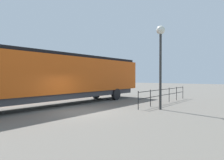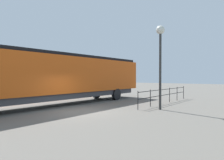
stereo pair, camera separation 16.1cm
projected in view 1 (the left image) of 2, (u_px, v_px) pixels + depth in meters
name	position (u px, v px, depth m)	size (l,w,h in m)	color
ground_plane	(81.00, 112.00, 13.30)	(120.00, 120.00, 0.00)	#666059
locomotive	(62.00, 76.00, 16.44)	(2.87, 18.74, 4.01)	#D15114
lamp_post	(161.00, 47.00, 14.06)	(0.57, 0.57, 5.67)	#2D2D2D
platform_fence	(165.00, 93.00, 17.64)	(0.05, 9.05, 1.27)	black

